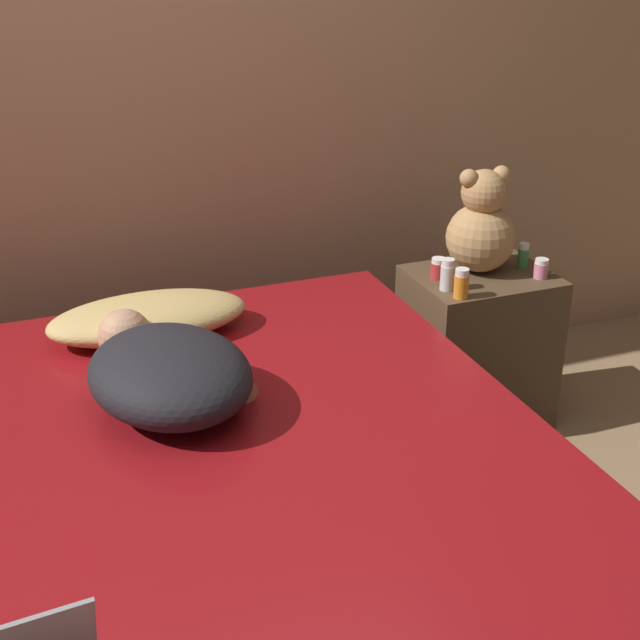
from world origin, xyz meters
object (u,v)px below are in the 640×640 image
bottle_clear (447,275)px  bottle_pink (541,269)px  pillow (148,317)px  bottle_red (438,269)px  teddy_bear (481,227)px  person_lying (166,371)px  bottle_orange (461,284)px  bottle_green (523,256)px

bottle_clear → bottle_pink: (0.35, -0.02, -0.02)m
pillow → bottle_red: bearing=0.6°
pillow → bottle_red: 1.00m
pillow → teddy_bear: bearing=1.4°
pillow → teddy_bear: (1.16, 0.03, 0.14)m
person_lying → bottle_clear: bearing=7.9°
pillow → bottle_pink: pillow is taller
pillow → bottle_orange: bearing=-9.6°
pillow → bottle_clear: bearing=-5.3°
person_lying → bottle_clear: size_ratio=6.26×
person_lying → bottle_pink: (1.36, 0.32, -0.02)m
person_lying → bottle_red: person_lying is taller
bottle_clear → bottle_pink: bearing=-3.6°
bottle_orange → bottle_green: bottle_orange is taller
teddy_bear → bottle_clear: (-0.19, -0.12, -0.11)m
teddy_bear → bottle_green: 0.20m
pillow → bottle_green: size_ratio=6.68×
bottle_green → bottle_pink: bearing=-85.9°
bottle_red → bottle_pink: size_ratio=1.06×
pillow → bottle_green: (1.32, -0.01, 0.02)m
pillow → bottle_orange: (0.99, -0.17, 0.03)m
pillow → teddy_bear: size_ratio=1.65×
bottle_clear → bottle_orange: bearing=-82.5°
bottle_pink → pillow: bearing=175.2°
bottle_green → bottle_clear: bearing=-167.0°
teddy_bear → bottle_red: teddy_bear is taller
pillow → bottle_clear: 0.98m
pillow → person_lying: (-0.04, -0.43, 0.04)m
person_lying → bottle_clear: person_lying is taller
bottle_clear → bottle_red: bearing=77.9°
bottle_red → bottle_clear: size_ratio=0.67×
bottle_red → bottle_clear: 0.10m
person_lying → bottle_clear: 1.07m
person_lying → pillow: bearing=74.4°
pillow → bottle_red: pillow is taller
person_lying → bottle_red: bearing=12.4°
bottle_pink → bottle_green: (-0.01, 0.10, 0.01)m
bottle_pink → teddy_bear: bearing=139.5°
teddy_bear → bottle_red: bearing=-174.3°
bottle_pink → bottle_green: bearing=94.1°
bottle_orange → bottle_green: 0.37m
bottle_pink → bottle_clear: bearing=176.4°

